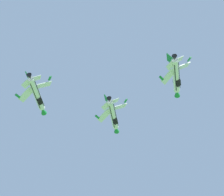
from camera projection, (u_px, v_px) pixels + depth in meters
name	position (u px, v px, depth m)	size (l,w,h in m)	color
fighter_jet_lead	(113.00, 115.00, 150.83)	(9.06, 15.50, 5.46)	silver
fighter_jet_left_wing	(37.00, 94.00, 138.20)	(8.98, 15.50, 5.51)	silver
fighter_jet_right_wing	(176.00, 76.00, 138.53)	(8.71, 15.50, 6.13)	silver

